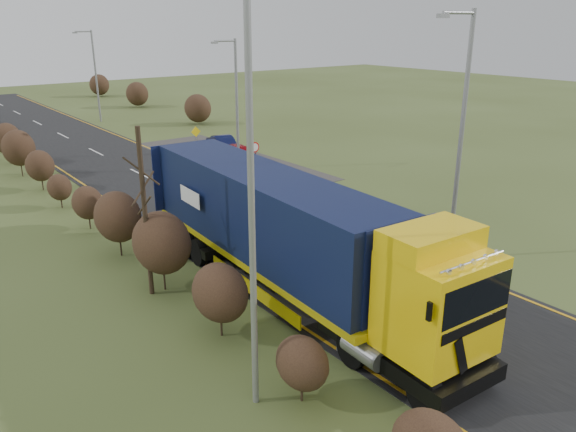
% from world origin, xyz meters
% --- Properties ---
extents(ground, '(160.00, 160.00, 0.00)m').
position_xyz_m(ground, '(0.00, 0.00, 0.00)').
color(ground, '#3F4B20').
rests_on(ground, ground).
extents(road, '(8.00, 120.00, 0.02)m').
position_xyz_m(road, '(0.00, 10.00, 0.01)').
color(road, black).
rests_on(road, ground).
extents(layby, '(6.00, 18.00, 0.02)m').
position_xyz_m(layby, '(6.50, 20.00, 0.01)').
color(layby, '#312D2B').
rests_on(layby, ground).
extents(lane_markings, '(7.52, 116.00, 0.01)m').
position_xyz_m(lane_markings, '(0.00, 9.69, 0.03)').
color(lane_markings, '#CB8F13').
rests_on(lane_markings, road).
extents(hedgerow, '(2.24, 102.04, 6.05)m').
position_xyz_m(hedgerow, '(-6.00, 7.89, 1.62)').
color(hedgerow, '#301E15').
rests_on(hedgerow, ground).
extents(lorry, '(3.34, 15.84, 4.38)m').
position_xyz_m(lorry, '(-2.80, 0.87, 2.49)').
color(lorry, black).
rests_on(lorry, ground).
extents(car_red_hatchback, '(1.81, 4.10, 1.37)m').
position_xyz_m(car_red_hatchback, '(6.49, 18.95, 0.69)').
color(car_red_hatchback, maroon).
rests_on(car_red_hatchback, ground).
extents(car_blue_sedan, '(2.21, 4.06, 1.27)m').
position_xyz_m(car_blue_sedan, '(7.57, 22.46, 0.63)').
color(car_blue_sedan, black).
rests_on(car_blue_sedan, ground).
extents(streetlight_near, '(2.06, 0.19, 9.71)m').
position_xyz_m(streetlight_near, '(4.47, -0.53, 5.37)').
color(streetlight_near, gray).
rests_on(streetlight_near, ground).
extents(streetlight_mid, '(1.77, 0.18, 8.27)m').
position_xyz_m(streetlight_mid, '(5.70, 17.33, 4.53)').
color(streetlight_mid, gray).
rests_on(streetlight_mid, ground).
extents(streetlight_far, '(1.81, 0.18, 8.50)m').
position_xyz_m(streetlight_far, '(5.08, 41.15, 4.66)').
color(streetlight_far, gray).
rests_on(streetlight_far, ground).
extents(left_pole, '(0.16, 0.16, 10.42)m').
position_xyz_m(left_pole, '(-6.97, -3.29, 5.21)').
color(left_pole, gray).
rests_on(left_pole, ground).
extents(speed_sign, '(0.65, 0.10, 2.34)m').
position_xyz_m(speed_sign, '(5.14, 14.44, 1.64)').
color(speed_sign, gray).
rests_on(speed_sign, ground).
extents(warning_board, '(0.76, 0.11, 2.00)m').
position_xyz_m(warning_board, '(5.80, 23.05, 1.23)').
color(warning_board, gray).
rests_on(warning_board, ground).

